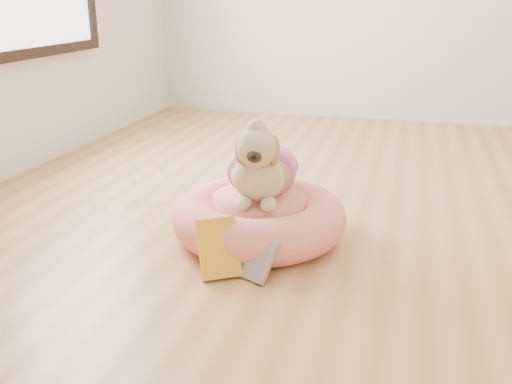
% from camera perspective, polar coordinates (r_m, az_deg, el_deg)
% --- Properties ---
extents(floor, '(4.50, 4.50, 0.00)m').
position_cam_1_polar(floor, '(2.76, 10.67, -2.27)').
color(floor, '#AB7A47').
rests_on(floor, ground).
extents(pet_bed, '(0.74, 0.74, 0.19)m').
position_cam_1_polar(pet_bed, '(2.44, 0.31, -2.57)').
color(pet_bed, '#F5835F').
rests_on(pet_bed, floor).
extents(dog, '(0.40, 0.54, 0.36)m').
position_cam_1_polar(dog, '(2.34, 0.56, 3.81)').
color(dog, olive).
rests_on(dog, pet_bed).
extents(book_yellow, '(0.20, 0.19, 0.21)m').
position_cam_1_polar(book_yellow, '(2.12, -3.76, -5.64)').
color(book_yellow, yellow).
rests_on(book_yellow, floor).
extents(book_white, '(0.15, 0.15, 0.15)m').
position_cam_1_polar(book_white, '(2.11, 0.36, -6.73)').
color(book_white, white).
rests_on(book_white, floor).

